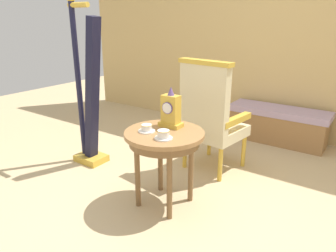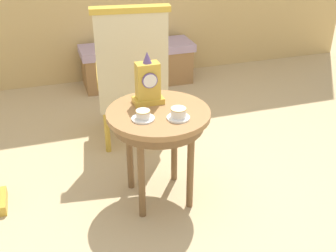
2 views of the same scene
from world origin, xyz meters
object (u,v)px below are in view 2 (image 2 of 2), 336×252
mantel_clock (148,83)px  armchair (132,75)px  side_table (158,123)px  teacup_left (143,115)px  teacup_right (178,114)px  window_bench (138,64)px

mantel_clock → armchair: (0.04, 0.63, -0.19)m
side_table → armchair: armchair is taller
teacup_left → armchair: 0.86m
teacup_right → armchair: size_ratio=0.12×
window_bench → mantel_clock: bearing=-101.5°
teacup_left → teacup_right: teacup_right is taller
teacup_right → window_bench: size_ratio=0.12×
teacup_right → side_table: bearing=122.9°
teacup_left → mantel_clock: 0.25m
armchair → mantel_clock: bearing=-93.5°
teacup_right → teacup_left: bearing=165.4°
teacup_left → window_bench: bearing=77.2°
teacup_left → mantel_clock: bearing=66.9°
teacup_right → armchair: (-0.07, 0.89, -0.09)m
side_table → teacup_left: teacup_left is taller
side_table → window_bench: 2.04m
side_table → teacup_right: teacup_right is taller
window_bench → teacup_left: bearing=-102.8°
side_table → teacup_left: 0.18m
teacup_left → teacup_right: bearing=-14.6°
side_table → armchair: (0.01, 0.76, 0.03)m
teacup_right → mantel_clock: 0.30m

